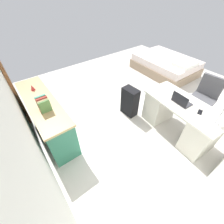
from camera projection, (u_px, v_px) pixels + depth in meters
ground_plane at (144, 103)px, 3.80m from camera, size 6.18×6.18×0.00m
wall_back at (10, 104)px, 1.80m from camera, size 4.02×0.10×2.50m
door_wooden at (5, 73)px, 2.85m from camera, size 0.88×0.05×2.04m
desk at (179, 118)px, 2.87m from camera, size 1.49×0.78×0.73m
office_chair at (202, 100)px, 3.20m from camera, size 0.52×0.52×0.94m
credenza at (47, 117)px, 2.86m from camera, size 1.80×0.48×0.80m
bed at (165, 65)px, 4.88m from camera, size 1.94×1.45×0.58m
suitcase_black at (130, 102)px, 3.30m from camera, size 0.37×0.24×0.67m
laptop at (181, 101)px, 2.61m from camera, size 0.33×0.25×0.21m
computer_mouse at (171, 95)px, 2.81m from camera, size 0.07×0.10×0.03m
cell_phone_near_laptop at (200, 112)px, 2.47m from camera, size 0.11×0.15×0.01m
desk_lamp at (220, 109)px, 2.14m from camera, size 0.16×0.11×0.34m
book_row at (44, 104)px, 2.35m from camera, size 0.20×0.17×0.23m
figurine_small at (32, 88)px, 2.79m from camera, size 0.08×0.08×0.11m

